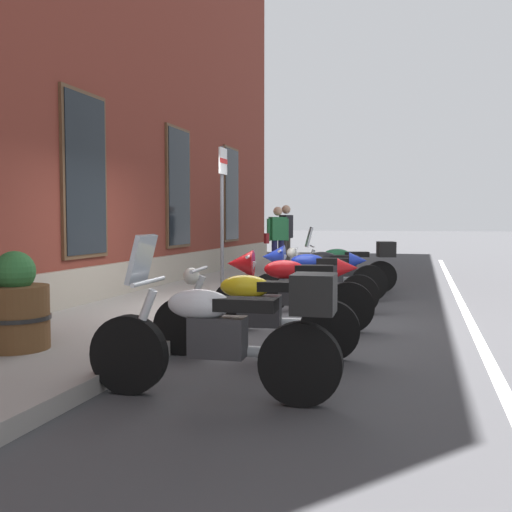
# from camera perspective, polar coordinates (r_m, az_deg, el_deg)

# --- Properties ---
(ground_plane) EXTENTS (140.00, 140.00, 0.00)m
(ground_plane) POSITION_cam_1_polar(r_m,az_deg,el_deg) (8.56, -1.85, -6.09)
(ground_plane) COLOR #38383A
(sidewalk) EXTENTS (27.70, 2.43, 0.16)m
(sidewalk) POSITION_cam_1_polar(r_m,az_deg,el_deg) (8.98, -9.32, -5.18)
(sidewalk) COLOR gray
(sidewalk) RESTS_ON ground_plane
(lane_stripe) EXTENTS (27.70, 0.12, 0.01)m
(lane_stripe) POSITION_cam_1_polar(r_m,az_deg,el_deg) (8.21, 20.15, -6.69)
(lane_stripe) COLOR silver
(lane_stripe) RESTS_ON ground_plane
(motorcycle_silver_touring) EXTENTS (0.62, 2.06, 1.31)m
(motorcycle_silver_touring) POSITION_cam_1_polar(r_m,az_deg,el_deg) (4.71, -2.96, -7.28)
(motorcycle_silver_touring) COLOR black
(motorcycle_silver_touring) RESTS_ON ground_plane
(motorcycle_yellow_naked) EXTENTS (0.62, 2.15, 0.92)m
(motorcycle_yellow_naked) POSITION_cam_1_polar(r_m,az_deg,el_deg) (6.17, -0.33, -5.42)
(motorcycle_yellow_naked) COLOR black
(motorcycle_yellow_naked) RESTS_ON ground_plane
(motorcycle_red_sport) EXTENTS (0.62, 2.07, 1.04)m
(motorcycle_red_sport) POSITION_cam_1_polar(r_m,az_deg,el_deg) (7.63, 2.88, -2.98)
(motorcycle_red_sport) COLOR black
(motorcycle_red_sport) RESTS_ON ground_plane
(motorcycle_blue_sport) EXTENTS (0.62, 1.96, 1.04)m
(motorcycle_blue_sport) POSITION_cam_1_polar(r_m,az_deg,el_deg) (9.09, 5.09, -1.94)
(motorcycle_blue_sport) COLOR black
(motorcycle_blue_sport) RESTS_ON ground_plane
(motorcycle_black_naked) EXTENTS (0.66, 2.08, 0.93)m
(motorcycle_black_naked) POSITION_cam_1_polar(r_m,az_deg,el_deg) (10.54, 6.75, -1.72)
(motorcycle_black_naked) COLOR black
(motorcycle_black_naked) RESTS_ON ground_plane
(motorcycle_green_touring) EXTENTS (0.91, 2.10, 1.29)m
(motorcycle_green_touring) POSITION_cam_1_polar(r_m,az_deg,el_deg) (11.82, 8.80, -0.86)
(motorcycle_green_touring) COLOR black
(motorcycle_green_touring) RESTS_ON ground_plane
(pedestrian_striped_shirt) EXTENTS (0.53, 0.51, 1.58)m
(pedestrian_striped_shirt) POSITION_cam_1_polar(r_m,az_deg,el_deg) (14.17, 2.07, 1.90)
(pedestrian_striped_shirt) COLOR #1E1E4C
(pedestrian_striped_shirt) RESTS_ON sidewalk
(pedestrian_dark_jacket) EXTENTS (0.57, 0.29, 1.64)m
(pedestrian_dark_jacket) POSITION_cam_1_polar(r_m,az_deg,el_deg) (15.14, 2.90, 2.16)
(pedestrian_dark_jacket) COLOR #38332D
(pedestrian_dark_jacket) RESTS_ON sidewalk
(parking_sign) EXTENTS (0.36, 0.07, 2.51)m
(parking_sign) POSITION_cam_1_polar(r_m,az_deg,el_deg) (10.13, -3.24, 5.44)
(parking_sign) COLOR #4C4C51
(parking_sign) RESTS_ON sidewalk
(barrel_planter) EXTENTS (0.67, 0.67, 0.97)m
(barrel_planter) POSITION_cam_1_polar(r_m,az_deg,el_deg) (6.30, -22.00, -4.70)
(barrel_planter) COLOR brown
(barrel_planter) RESTS_ON sidewalk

